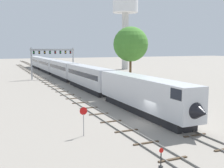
{
  "coord_description": "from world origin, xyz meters",
  "views": [
    {
      "loc": [
        -15.97,
        -26.81,
        8.6
      ],
      "look_at": [
        1.0,
        12.0,
        3.0
      ],
      "focal_mm": 44.47,
      "sensor_mm": 36.0,
      "label": 1
    }
  ],
  "objects": [
    {
      "name": "signal_gantry",
      "position": [
        -0.25,
        49.9,
        6.36
      ],
      "size": [
        12.1,
        0.49,
        8.57
      ],
      "color": "#999BA0",
      "rests_on": "ground"
    },
    {
      "name": "track_main",
      "position": [
        2.0,
        60.0,
        0.07
      ],
      "size": [
        2.6,
        200.0,
        0.16
      ],
      "color": "slate",
      "rests_on": "ground"
    },
    {
      "name": "stop_sign",
      "position": [
        -8.0,
        -1.69,
        1.87
      ],
      "size": [
        0.76,
        0.08,
        2.88
      ],
      "color": "gray",
      "rests_on": "ground"
    },
    {
      "name": "passenger_train",
      "position": [
        2.0,
        49.06,
        2.61
      ],
      "size": [
        3.04,
        110.62,
        4.8
      ],
      "color": "silver",
      "rests_on": "ground"
    },
    {
      "name": "trackside_tree_left",
      "position": [
        14.76,
        32.4,
        9.36
      ],
      "size": [
        8.29,
        8.29,
        13.52
      ],
      "color": "brown",
      "rests_on": "ground"
    },
    {
      "name": "water_tower",
      "position": [
        32.74,
        71.74,
        22.24
      ],
      "size": [
        9.98,
        9.98,
        28.11
      ],
      "color": "beige",
      "rests_on": "ground"
    },
    {
      "name": "track_near",
      "position": [
        -3.5,
        40.0,
        0.07
      ],
      "size": [
        2.6,
        160.0,
        0.16
      ],
      "color": "slate",
      "rests_on": "ground"
    },
    {
      "name": "ground_plane",
      "position": [
        0.0,
        0.0,
        0.0
      ],
      "size": [
        400.0,
        400.0,
        0.0
      ],
      "primitive_type": "plane",
      "color": "gray"
    },
    {
      "name": "switch_stand",
      "position": [
        -5.1,
        -10.76,
        0.52
      ],
      "size": [
        0.36,
        0.24,
        1.46
      ],
      "color": "black",
      "rests_on": "ground"
    }
  ]
}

